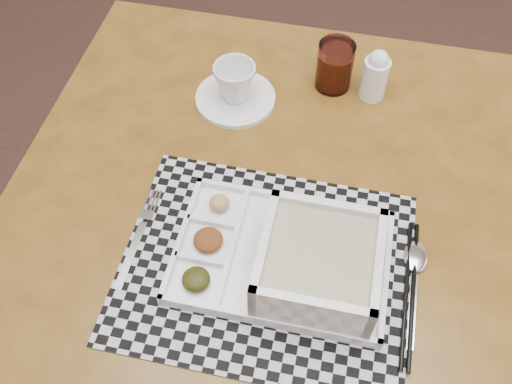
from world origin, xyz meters
TOP-DOWN VIEW (x-y plane):
  - dining_table at (0.07, 0.57)m, footprint 0.92×0.92m
  - placemat at (0.07, 0.45)m, footprint 0.44×0.35m
  - serving_tray at (0.13, 0.45)m, footprint 0.32×0.22m
  - fork at (-0.13, 0.46)m, footprint 0.02×0.19m
  - spoon at (0.29, 0.50)m, footprint 0.04×0.18m
  - chopsticks at (0.29, 0.45)m, footprint 0.02×0.24m
  - saucer at (-0.05, 0.79)m, footprint 0.15×0.15m
  - cup at (-0.05, 0.79)m, footprint 0.10×0.10m
  - juice_glass at (0.12, 0.87)m, footprint 0.07×0.07m
  - creamer_bottle at (0.20, 0.85)m, footprint 0.05×0.05m

SIDE VIEW (x-z plane):
  - dining_table at x=0.07m, z-range 0.27..0.95m
  - placemat at x=0.07m, z-range 0.68..0.69m
  - fork at x=-0.13m, z-range 0.69..0.69m
  - saucer at x=-0.05m, z-range 0.68..0.69m
  - spoon at x=0.29m, z-range 0.68..0.69m
  - chopsticks at x=0.29m, z-range 0.69..0.69m
  - serving_tray at x=0.13m, z-range 0.67..0.77m
  - juice_glass at x=0.12m, z-range 0.68..0.77m
  - cup at x=-0.05m, z-range 0.69..0.77m
  - creamer_bottle at x=0.20m, z-range 0.68..0.79m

